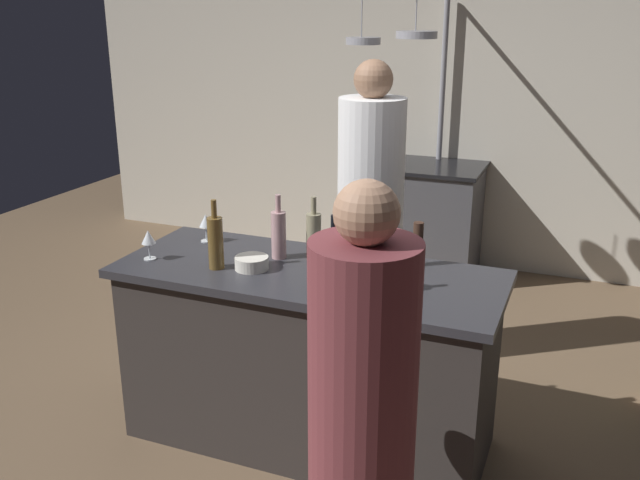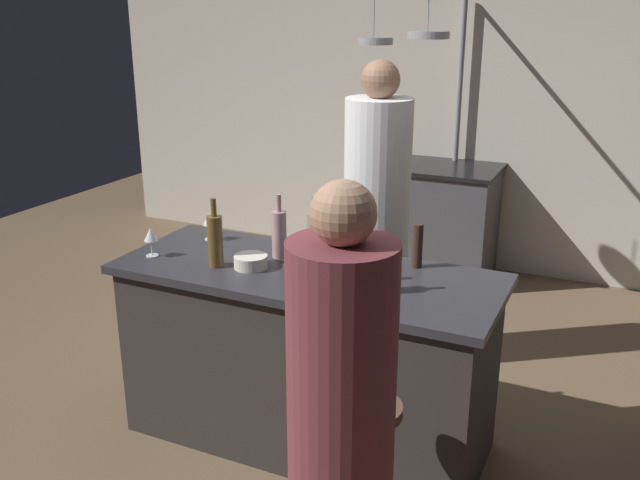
# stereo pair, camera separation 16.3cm
# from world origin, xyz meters

# --- Properties ---
(ground_plane) EXTENTS (9.00, 9.00, 0.00)m
(ground_plane) POSITION_xyz_m (0.00, 0.00, 0.00)
(ground_plane) COLOR brown
(back_wall) EXTENTS (6.40, 0.16, 2.60)m
(back_wall) POSITION_xyz_m (0.00, 2.85, 1.30)
(back_wall) COLOR beige
(back_wall) RESTS_ON ground_plane
(kitchen_island) EXTENTS (1.80, 0.72, 0.90)m
(kitchen_island) POSITION_xyz_m (0.00, 0.00, 0.45)
(kitchen_island) COLOR #332D2B
(kitchen_island) RESTS_ON ground_plane
(stove_range) EXTENTS (0.80, 0.64, 0.89)m
(stove_range) POSITION_xyz_m (0.00, 2.45, 0.45)
(stove_range) COLOR #47474C
(stove_range) RESTS_ON ground_plane
(chef) EXTENTS (0.38, 0.38, 1.79)m
(chef) POSITION_xyz_m (0.01, 0.91, 0.83)
(chef) COLOR white
(chef) RESTS_ON ground_plane
(bar_stool_right) EXTENTS (0.28, 0.28, 0.68)m
(bar_stool_right) POSITION_xyz_m (0.55, -0.62, 0.38)
(bar_stool_right) COLOR #4C4C51
(bar_stool_right) RESTS_ON ground_plane
(guest_right) EXTENTS (0.34, 0.34, 1.60)m
(guest_right) POSITION_xyz_m (0.59, -0.97, 0.74)
(guest_right) COLOR brown
(guest_right) RESTS_ON ground_plane
(overhead_pot_rack) EXTENTS (0.59, 1.28, 2.17)m
(overhead_pot_rack) POSITION_xyz_m (-0.05, 2.10, 1.61)
(overhead_pot_rack) COLOR gray
(overhead_pot_rack) RESTS_ON ground_plane
(pepper_mill) EXTENTS (0.05, 0.05, 0.21)m
(pepper_mill) POSITION_xyz_m (0.45, 0.25, 1.01)
(pepper_mill) COLOR #382319
(pepper_mill) RESTS_ON kitchen_island
(wine_bottle_amber) EXTENTS (0.07, 0.07, 0.33)m
(wine_bottle_amber) POSITION_xyz_m (-0.40, -0.13, 1.03)
(wine_bottle_amber) COLOR brown
(wine_bottle_amber) RESTS_ON kitchen_island
(wine_bottle_rose) EXTENTS (0.07, 0.07, 0.31)m
(wine_bottle_rose) POSITION_xyz_m (-0.20, 0.10, 1.02)
(wine_bottle_rose) COLOR #B78C8E
(wine_bottle_rose) RESTS_ON kitchen_island
(wine_bottle_white) EXTENTS (0.07, 0.07, 0.30)m
(wine_bottle_white) POSITION_xyz_m (-0.04, 0.18, 1.02)
(wine_bottle_white) COLOR gray
(wine_bottle_white) RESTS_ON kitchen_island
(wine_bottle_red) EXTENTS (0.07, 0.07, 0.30)m
(wine_bottle_red) POSITION_xyz_m (0.34, -0.14, 1.01)
(wine_bottle_red) COLOR #143319
(wine_bottle_red) RESTS_ON kitchen_island
(wine_bottle_dark) EXTENTS (0.07, 0.07, 0.31)m
(wine_bottle_dark) POSITION_xyz_m (0.17, -0.10, 1.02)
(wine_bottle_dark) COLOR black
(wine_bottle_dark) RESTS_ON kitchen_island
(wine_glass_by_chef) EXTENTS (0.07, 0.07, 0.15)m
(wine_glass_by_chef) POSITION_xyz_m (-0.65, 0.18, 1.01)
(wine_glass_by_chef) COLOR silver
(wine_glass_by_chef) RESTS_ON kitchen_island
(wine_glass_near_left_guest) EXTENTS (0.07, 0.07, 0.15)m
(wine_glass_near_left_guest) POSITION_xyz_m (-0.76, -0.15, 1.01)
(wine_glass_near_left_guest) COLOR silver
(wine_glass_near_left_guest) RESTS_ON kitchen_island
(mixing_bowl_steel) EXTENTS (0.16, 0.16, 0.06)m
(mixing_bowl_steel) POSITION_xyz_m (0.19, 0.13, 0.93)
(mixing_bowl_steel) COLOR #B7B7BC
(mixing_bowl_steel) RESTS_ON kitchen_island
(mixing_bowl_ceramic) EXTENTS (0.16, 0.16, 0.06)m
(mixing_bowl_ceramic) POSITION_xyz_m (-0.25, -0.08, 0.93)
(mixing_bowl_ceramic) COLOR silver
(mixing_bowl_ceramic) RESTS_ON kitchen_island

